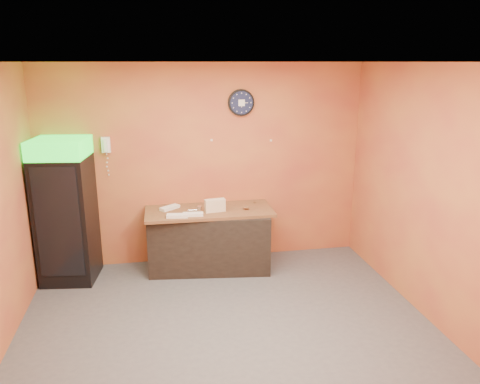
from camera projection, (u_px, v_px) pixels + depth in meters
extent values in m
plane|color=#47474C|center=(228.00, 330.00, 5.05)|extent=(4.50, 4.50, 0.00)
cube|color=#C47A37|center=(205.00, 165.00, 6.57)|extent=(4.50, 0.02, 2.80)
cube|color=#C47A37|center=(432.00, 195.00, 5.07)|extent=(0.02, 4.00, 2.80)
cube|color=white|center=(226.00, 62.00, 4.30)|extent=(4.50, 4.00, 0.02)
cube|color=black|center=(67.00, 220.00, 6.07)|extent=(0.74, 0.74, 1.65)
cube|color=#1ADE25|center=(59.00, 148.00, 5.81)|extent=(0.74, 0.74, 0.24)
cube|color=black|center=(66.00, 223.00, 5.74)|extent=(0.54, 0.09, 1.41)
cube|color=black|center=(210.00, 240.00, 6.50)|extent=(1.70, 0.92, 0.81)
cylinder|color=black|center=(241.00, 103.00, 6.40)|extent=(0.36, 0.05, 0.36)
cylinder|color=#0F1433|center=(241.00, 103.00, 6.38)|extent=(0.31, 0.01, 0.31)
cube|color=white|center=(242.00, 103.00, 6.37)|extent=(0.09, 0.00, 0.09)
cube|color=white|center=(106.00, 145.00, 6.20)|extent=(0.11, 0.07, 0.21)
cube|color=white|center=(106.00, 145.00, 6.16)|extent=(0.05, 0.04, 0.17)
cube|color=brown|center=(209.00, 211.00, 6.38)|extent=(1.74, 0.76, 0.04)
cube|color=beige|center=(215.00, 210.00, 6.29)|extent=(0.28, 0.13, 0.06)
cube|color=beige|center=(215.00, 205.00, 6.27)|extent=(0.28, 0.13, 0.06)
cube|color=beige|center=(215.00, 201.00, 6.26)|extent=(0.28, 0.13, 0.06)
cube|color=white|center=(177.00, 216.00, 6.06)|extent=(0.29, 0.14, 0.04)
cube|color=white|center=(193.00, 214.00, 6.12)|extent=(0.28, 0.13, 0.04)
cube|color=white|center=(170.00, 208.00, 6.39)|extent=(0.29, 0.26, 0.04)
cylinder|color=silver|center=(199.00, 208.00, 6.33)|extent=(0.06, 0.06, 0.06)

